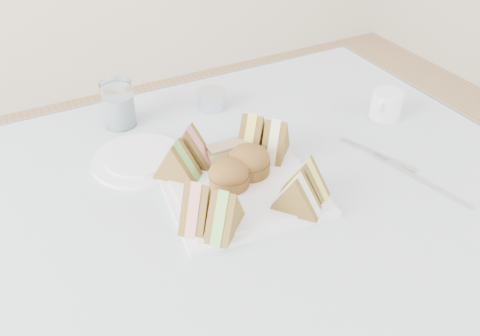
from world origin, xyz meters
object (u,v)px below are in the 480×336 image
table (279,327)px  creamer_jug (386,104)px  serving_plate (240,187)px  water_glass (118,104)px

table → creamer_jug: creamer_jug is taller
serving_plate → water_glass: (-0.12, 0.33, 0.04)m
table → serving_plate: serving_plate is taller
serving_plate → creamer_jug: 0.42m
table → water_glass: size_ratio=8.96×
table → water_glass: bearing=115.9°
water_glass → serving_plate: bearing=-69.2°
water_glass → creamer_jug: 0.59m
table → serving_plate: 0.39m
creamer_jug → water_glass: bearing=132.5°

